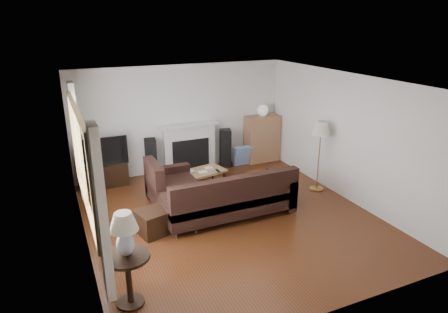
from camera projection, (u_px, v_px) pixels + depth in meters
name	position (u px, v px, depth m)	size (l,w,h in m)	color
room	(231.00, 154.00, 6.91)	(5.10, 5.60, 2.54)	#502611
window	(82.00, 160.00, 5.70)	(0.12, 2.74, 1.54)	brown
curtain_near	(102.00, 214.00, 4.46)	(0.10, 0.35, 2.10)	silver
curtain_far	(77.00, 141.00, 7.08)	(0.10, 0.35, 2.10)	silver
fireplace	(190.00, 147.00, 9.47)	(1.40, 0.26, 1.15)	white
tv_stand	(104.00, 175.00, 8.66)	(1.00, 0.45, 0.50)	black
television	(101.00, 150.00, 8.48)	(1.07, 0.14, 0.62)	black
speaker_left	(151.00, 158.00, 9.06)	(0.25, 0.30, 0.91)	black
speaker_right	(225.00, 148.00, 9.76)	(0.26, 0.31, 0.92)	black
bookshelf	(262.00, 138.00, 10.09)	(0.85, 0.40, 1.17)	#9C6D48
globe_lamp	(263.00, 111.00, 9.85)	(0.27, 0.27, 0.27)	white
sectional_sofa	(228.00, 195.00, 7.26)	(2.63, 1.92, 0.85)	black
coffee_table	(201.00, 180.00, 8.54)	(1.02, 0.55, 0.40)	#977148
footstool	(153.00, 222.00, 6.75)	(0.49, 0.49, 0.41)	black
floor_lamp	(319.00, 156.00, 8.29)	(0.39, 0.39, 1.50)	#B37A3E
side_table	(129.00, 280.00, 5.02)	(0.58, 0.58, 0.72)	black
table_lamp	(125.00, 235.00, 4.81)	(0.35, 0.35, 0.57)	silver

